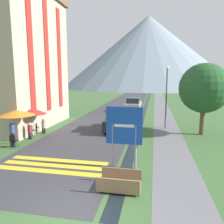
# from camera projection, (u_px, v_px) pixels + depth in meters

# --- Properties ---
(ground_plane) EXTENTS (160.00, 160.00, 0.00)m
(ground_plane) POSITION_uv_depth(u_px,v_px,m) (133.00, 115.00, 26.31)
(ground_plane) COLOR #3D6033
(road) EXTENTS (6.40, 60.00, 0.01)m
(road) POSITION_uv_depth(u_px,v_px,m) (124.00, 104.00, 36.47)
(road) COLOR #38383D
(road) RESTS_ON ground_plane
(footpath) EXTENTS (2.20, 60.00, 0.01)m
(footpath) POSITION_uv_depth(u_px,v_px,m) (161.00, 105.00, 35.32)
(footpath) COLOR slate
(footpath) RESTS_ON ground_plane
(drainage_channel) EXTENTS (0.60, 60.00, 0.00)m
(drainage_channel) POSITION_uv_depth(u_px,v_px,m) (146.00, 105.00, 35.78)
(drainage_channel) COLOR black
(drainage_channel) RESTS_ON ground_plane
(crosswalk_marking) EXTENTS (5.44, 1.84, 0.01)m
(crosswalk_marking) POSITION_uv_depth(u_px,v_px,m) (53.00, 165.00, 11.17)
(crosswalk_marking) COLOR yellow
(crosswalk_marking) RESTS_ON ground_plane
(mountain_distant) EXTENTS (74.64, 74.64, 30.69)m
(mountain_distant) POSITION_uv_depth(u_px,v_px,m) (148.00, 52.00, 95.76)
(mountain_distant) COLOR gray
(mountain_distant) RESTS_ON ground_plane
(hotel_building) EXTENTS (5.74, 9.74, 12.46)m
(hotel_building) POSITION_uv_depth(u_px,v_px,m) (19.00, 52.00, 19.27)
(hotel_building) COLOR tan
(hotel_building) RESTS_ON ground_plane
(road_sign) EXTENTS (1.77, 0.11, 3.07)m
(road_sign) POSITION_uv_depth(u_px,v_px,m) (124.00, 130.00, 10.58)
(road_sign) COLOR gray
(road_sign) RESTS_ON ground_plane
(footbridge) EXTENTS (1.70, 1.10, 0.65)m
(footbridge) POSITION_uv_depth(u_px,v_px,m) (120.00, 183.00, 8.81)
(footbridge) COLOR #846647
(footbridge) RESTS_ON ground_plane
(parked_car_near) EXTENTS (1.99, 4.46, 1.82)m
(parked_car_near) POSITION_uv_depth(u_px,v_px,m) (119.00, 120.00, 18.40)
(parked_car_near) COLOR black
(parked_car_near) RESTS_ON ground_plane
(parked_car_far) EXTENTS (1.96, 4.60, 1.82)m
(parked_car_far) POSITION_uv_depth(u_px,v_px,m) (134.00, 104.00, 29.04)
(parked_car_far) COLOR #B2B2B7
(parked_car_far) RESTS_ON ground_plane
(cafe_chair_nearest) EXTENTS (0.40, 0.40, 0.85)m
(cafe_chair_nearest) POSITION_uv_depth(u_px,v_px,m) (13.00, 140.00, 13.87)
(cafe_chair_nearest) COLOR black
(cafe_chair_nearest) RESTS_ON ground_plane
(cafe_chair_middle) EXTENTS (0.40, 0.40, 0.85)m
(cafe_chair_middle) POSITION_uv_depth(u_px,v_px,m) (31.00, 130.00, 16.59)
(cafe_chair_middle) COLOR black
(cafe_chair_middle) RESTS_ON ground_plane
(cafe_chair_far_right) EXTENTS (0.40, 0.40, 0.85)m
(cafe_chair_far_right) POSITION_uv_depth(u_px,v_px,m) (35.00, 127.00, 17.66)
(cafe_chair_far_right) COLOR black
(cafe_chair_far_right) RESTS_ON ground_plane
(cafe_umbrella_front_orange) EXTENTS (2.31, 2.31, 2.34)m
(cafe_umbrella_front_orange) POSITION_uv_depth(u_px,v_px,m) (16.00, 113.00, 14.34)
(cafe_umbrella_front_orange) COLOR #B7B2A8
(cafe_umbrella_front_orange) RESTS_ON ground_plane
(cafe_umbrella_middle_red) EXTENTS (1.99, 1.99, 2.16)m
(cafe_umbrella_middle_red) POSITION_uv_depth(u_px,v_px,m) (33.00, 111.00, 16.51)
(cafe_umbrella_middle_red) COLOR #B7B2A8
(cafe_umbrella_middle_red) RESTS_ON ground_plane
(person_standing_terrace) EXTENTS (0.32, 0.32, 1.76)m
(person_standing_terrace) POSITION_uv_depth(u_px,v_px,m) (12.00, 132.00, 13.95)
(person_standing_terrace) COLOR #282833
(person_standing_terrace) RESTS_ON ground_plane
(person_seated_near) EXTENTS (0.32, 0.32, 1.25)m
(person_seated_near) POSITION_uv_depth(u_px,v_px,m) (30.00, 130.00, 15.78)
(person_seated_near) COLOR #282833
(person_seated_near) RESTS_ON ground_plane
(person_seated_far) EXTENTS (0.32, 0.32, 1.20)m
(person_seated_far) POSITION_uv_depth(u_px,v_px,m) (44.00, 125.00, 17.41)
(person_seated_far) COLOR #282833
(person_seated_far) RESTS_ON ground_plane
(streetlamp) EXTENTS (0.28, 0.28, 5.37)m
(streetlamp) POSITION_uv_depth(u_px,v_px,m) (166.00, 92.00, 18.82)
(streetlamp) COLOR #515156
(streetlamp) RESTS_ON ground_plane
(tree_by_path) EXTENTS (3.80, 3.80, 5.55)m
(tree_by_path) POSITION_uv_depth(u_px,v_px,m) (204.00, 88.00, 16.62)
(tree_by_path) COLOR brown
(tree_by_path) RESTS_ON ground_plane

